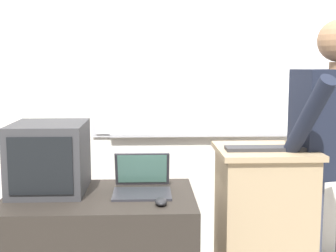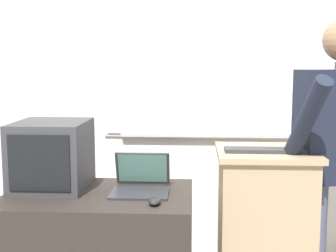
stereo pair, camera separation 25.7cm
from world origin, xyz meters
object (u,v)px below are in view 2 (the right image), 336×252
(crt_monitor, at_px, (52,155))
(lectern_podium, at_px, (264,235))
(computer_mouse_by_laptop, at_px, (155,201))
(computer_mouse_by_keyboard, at_px, (309,149))
(wireless_keyboard, at_px, (268,150))
(laptop, at_px, (141,181))

(crt_monitor, bearing_deg, lectern_podium, -0.33)
(computer_mouse_by_laptop, distance_m, computer_mouse_by_keyboard, 0.85)
(wireless_keyboard, relative_size, crt_monitor, 1.03)
(crt_monitor, bearing_deg, computer_mouse_by_laptop, -25.14)
(computer_mouse_by_keyboard, bearing_deg, computer_mouse_by_laptop, -165.15)
(lectern_podium, height_order, wireless_keyboard, wireless_keyboard)
(computer_mouse_by_laptop, xyz_separation_m, crt_monitor, (-0.60, 0.28, 0.17))
(laptop, height_order, computer_mouse_by_keyboard, computer_mouse_by_keyboard)
(lectern_podium, height_order, computer_mouse_by_laptop, lectern_podium)
(lectern_podium, bearing_deg, computer_mouse_by_laptop, -154.75)
(laptop, distance_m, wireless_keyboard, 0.70)
(laptop, distance_m, computer_mouse_by_keyboard, 0.91)
(computer_mouse_by_keyboard, xyz_separation_m, crt_monitor, (-1.39, 0.07, -0.06))
(laptop, height_order, computer_mouse_by_laptop, laptop)
(wireless_keyboard, bearing_deg, computer_mouse_by_laptop, -159.87)
(computer_mouse_by_keyboard, bearing_deg, laptop, 177.22)
(wireless_keyboard, xyz_separation_m, crt_monitor, (-1.18, 0.07, -0.05))
(laptop, relative_size, computer_mouse_by_keyboard, 3.09)
(lectern_podium, relative_size, computer_mouse_by_keyboard, 9.68)
(laptop, xyz_separation_m, computer_mouse_by_keyboard, (0.89, -0.04, 0.19))
(wireless_keyboard, bearing_deg, laptop, 176.44)
(computer_mouse_by_laptop, distance_m, crt_monitor, 0.68)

